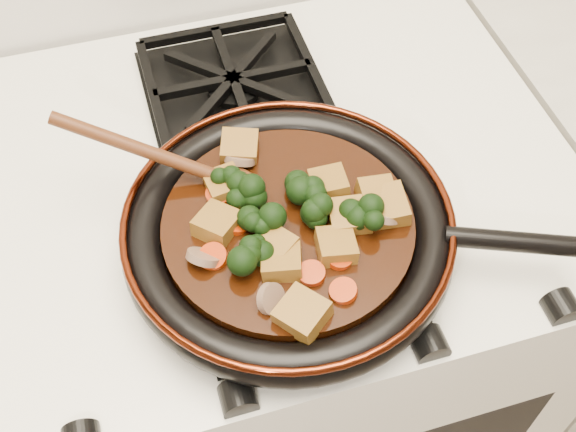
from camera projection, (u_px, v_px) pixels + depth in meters
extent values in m
cube|color=white|center=(269.00, 340.00, 1.24)|extent=(0.76, 0.60, 0.90)
cylinder|color=black|center=(288.00, 237.00, 0.78)|extent=(0.33, 0.33, 0.01)
torus|color=black|center=(288.00, 232.00, 0.77)|extent=(0.36, 0.36, 0.04)
torus|color=#4A180A|center=(288.00, 220.00, 0.75)|extent=(0.35, 0.35, 0.01)
cylinder|color=black|center=(513.00, 242.00, 0.74)|extent=(0.14, 0.07, 0.02)
cylinder|color=black|center=(288.00, 228.00, 0.77)|extent=(0.27, 0.27, 0.02)
cube|color=brown|center=(336.00, 246.00, 0.73)|extent=(0.04, 0.05, 0.03)
cube|color=brown|center=(275.00, 248.00, 0.73)|extent=(0.05, 0.05, 0.03)
cube|color=brown|center=(350.00, 217.00, 0.75)|extent=(0.05, 0.05, 0.03)
cube|color=brown|center=(239.00, 148.00, 0.81)|extent=(0.05, 0.05, 0.03)
cube|color=brown|center=(386.00, 207.00, 0.76)|extent=(0.05, 0.05, 0.03)
cube|color=brown|center=(378.00, 198.00, 0.77)|extent=(0.04, 0.05, 0.03)
cube|color=brown|center=(224.00, 185.00, 0.78)|extent=(0.04, 0.05, 0.03)
cube|color=brown|center=(217.00, 224.00, 0.75)|extent=(0.06, 0.06, 0.03)
cube|color=brown|center=(282.00, 263.00, 0.72)|extent=(0.05, 0.05, 0.03)
cube|color=brown|center=(302.00, 314.00, 0.68)|extent=(0.06, 0.06, 0.03)
cube|color=brown|center=(329.00, 184.00, 0.78)|extent=(0.04, 0.05, 0.03)
cylinder|color=#B42A05|center=(219.00, 194.00, 0.77)|extent=(0.03, 0.03, 0.01)
cylinder|color=#B42A05|center=(312.00, 273.00, 0.71)|extent=(0.03, 0.03, 0.01)
cylinder|color=#B42A05|center=(343.00, 291.00, 0.70)|extent=(0.03, 0.03, 0.01)
cylinder|color=#B42A05|center=(213.00, 257.00, 0.73)|extent=(0.03, 0.03, 0.02)
cylinder|color=#B42A05|center=(236.00, 223.00, 0.75)|extent=(0.03, 0.03, 0.02)
cylinder|color=#B42A05|center=(339.00, 257.00, 0.72)|extent=(0.03, 0.03, 0.01)
cylinder|color=#7E5F49|center=(240.00, 159.00, 0.80)|extent=(0.05, 0.05, 0.03)
cylinder|color=#7E5F49|center=(203.00, 257.00, 0.72)|extent=(0.05, 0.05, 0.03)
cylinder|color=#7E5F49|center=(382.00, 216.00, 0.75)|extent=(0.05, 0.05, 0.03)
cylinder|color=#7E5F49|center=(271.00, 299.00, 0.69)|extent=(0.04, 0.04, 0.03)
ellipsoid|color=#4D2510|center=(232.00, 182.00, 0.78)|extent=(0.07, 0.06, 0.02)
cylinder|color=#4D2510|center=(143.00, 150.00, 0.76)|extent=(0.02, 0.02, 0.20)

